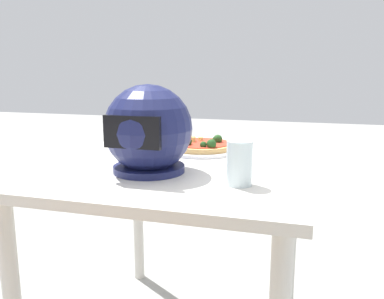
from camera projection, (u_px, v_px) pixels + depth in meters
name	position (u px, v px, depth m)	size (l,w,h in m)	color
dining_table	(182.00, 185.00, 1.40)	(0.86, 1.00, 0.74)	beige
pizza_plate	(201.00, 149.00, 1.52)	(0.30, 0.30, 0.01)	white
pizza	(201.00, 145.00, 1.51)	(0.25, 0.25, 0.05)	tan
motorcycle_helmet	(148.00, 131.00, 1.18)	(0.26, 0.26, 0.26)	#191E4C
drinking_glass	(239.00, 163.00, 1.06)	(0.07, 0.07, 0.12)	silver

